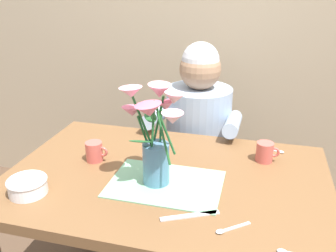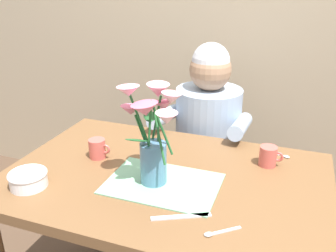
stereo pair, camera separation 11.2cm
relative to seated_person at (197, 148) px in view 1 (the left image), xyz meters
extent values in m
cube|color=tan|center=(-0.01, 0.43, 0.69)|extent=(4.00, 0.10, 2.50)
cube|color=brown|center=(-0.01, -0.62, 0.16)|extent=(1.20, 0.80, 0.04)
cylinder|color=brown|center=(-0.55, -0.28, -0.21)|extent=(0.06, 0.06, 0.70)
cylinder|color=brown|center=(0.53, -0.28, -0.21)|extent=(0.06, 0.06, 0.70)
cylinder|color=#4C4C56|center=(0.00, 0.00, -0.36)|extent=(0.30, 0.30, 0.40)
cylinder|color=#99ADC6|center=(0.00, 0.00, 0.09)|extent=(0.34, 0.34, 0.50)
sphere|color=#A37A5B|center=(0.00, 0.00, 0.44)|extent=(0.21, 0.21, 0.21)
sphere|color=silver|center=(0.00, 0.00, 0.48)|extent=(0.19, 0.19, 0.19)
cylinder|color=#99ADC6|center=(-0.19, -0.14, 0.22)|extent=(0.07, 0.33, 0.12)
cylinder|color=#99ADC6|center=(0.19, -0.14, 0.22)|extent=(0.07, 0.33, 0.12)
cube|color=#7AB289|center=(0.00, -0.68, 0.18)|extent=(0.40, 0.28, 0.00)
cylinder|color=teal|center=(-0.03, -0.68, 0.26)|extent=(0.09, 0.09, 0.16)
cylinder|color=#23602D|center=(0.00, -0.67, 0.39)|extent=(0.07, 0.04, 0.21)
cone|color=pink|center=(0.03, -0.67, 0.50)|extent=(0.09, 0.09, 0.05)
sphere|color=#E5D14C|center=(0.03, -0.67, 0.51)|extent=(0.02, 0.02, 0.02)
cylinder|color=#23602D|center=(-0.02, -0.66, 0.38)|extent=(0.03, 0.04, 0.18)
cone|color=#DB6684|center=(0.00, -0.64, 0.46)|extent=(0.08, 0.08, 0.04)
sphere|color=#E5D14C|center=(0.00, -0.64, 0.47)|extent=(0.02, 0.02, 0.02)
cylinder|color=#23602D|center=(-0.03, -0.65, 0.40)|extent=(0.06, 0.03, 0.22)
cone|color=pink|center=(-0.03, -0.62, 0.51)|extent=(0.12, 0.12, 0.05)
sphere|color=#E5D14C|center=(-0.03, -0.62, 0.51)|extent=(0.02, 0.02, 0.02)
cylinder|color=#23602D|center=(-0.07, -0.67, 0.36)|extent=(0.03, 0.05, 0.15)
cone|color=#DB6684|center=(-0.12, -0.66, 0.44)|extent=(0.07, 0.08, 0.04)
sphere|color=#E5D14C|center=(-0.12, -0.66, 0.45)|extent=(0.02, 0.02, 0.02)
cylinder|color=#23602D|center=(-0.07, -0.69, 0.40)|extent=(0.09, 0.02, 0.22)
cone|color=pink|center=(-0.10, -0.70, 0.52)|extent=(0.10, 0.09, 0.04)
sphere|color=#E5D14C|center=(-0.10, -0.70, 0.53)|extent=(0.02, 0.02, 0.02)
cylinder|color=#23602D|center=(-0.03, -0.70, 0.38)|extent=(0.02, 0.01, 0.19)
cone|color=#DB6684|center=(-0.04, -0.72, 0.47)|extent=(0.12, 0.11, 0.05)
sphere|color=#E5D14C|center=(-0.04, -0.72, 0.48)|extent=(0.02, 0.02, 0.02)
cylinder|color=#23602D|center=(0.01, -0.72, 0.38)|extent=(0.07, 0.06, 0.17)
cone|color=pink|center=(0.05, -0.75, 0.47)|extent=(0.09, 0.09, 0.04)
sphere|color=#E5D14C|center=(0.05, -0.75, 0.47)|extent=(0.02, 0.02, 0.02)
ellipsoid|color=#23602D|center=(-0.06, -0.63, 0.41)|extent=(0.08, 0.10, 0.02)
ellipsoid|color=#23602D|center=(-0.07, -0.72, 0.36)|extent=(0.09, 0.09, 0.04)
cylinder|color=white|center=(-0.44, -0.85, 0.20)|extent=(0.13, 0.13, 0.05)
torus|color=white|center=(-0.44, -0.85, 0.23)|extent=(0.14, 0.14, 0.01)
cube|color=silver|center=(0.13, -0.84, 0.18)|extent=(0.18, 0.10, 0.00)
cylinder|color=#CC564C|center=(-0.32, -0.58, 0.22)|extent=(0.07, 0.07, 0.08)
torus|color=#CC564C|center=(-0.28, -0.58, 0.22)|extent=(0.04, 0.01, 0.04)
cylinder|color=#CC564C|center=(0.34, -0.40, 0.22)|extent=(0.07, 0.07, 0.08)
torus|color=#CC564C|center=(0.38, -0.40, 0.22)|extent=(0.04, 0.01, 0.04)
cube|color=silver|center=(0.36, -0.29, 0.18)|extent=(0.10, 0.04, 0.00)
ellipsoid|color=silver|center=(0.41, -0.31, 0.18)|extent=(0.03, 0.03, 0.01)
ellipsoid|color=silver|center=(0.40, -0.93, 0.18)|extent=(0.03, 0.02, 0.01)
cube|color=silver|center=(0.27, -0.86, 0.18)|extent=(0.08, 0.07, 0.00)
ellipsoid|color=silver|center=(0.23, -0.89, 0.18)|extent=(0.03, 0.03, 0.01)
camera|label=1|loc=(0.30, -1.76, 0.87)|focal=38.69mm
camera|label=2|loc=(0.41, -1.72, 0.87)|focal=38.69mm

